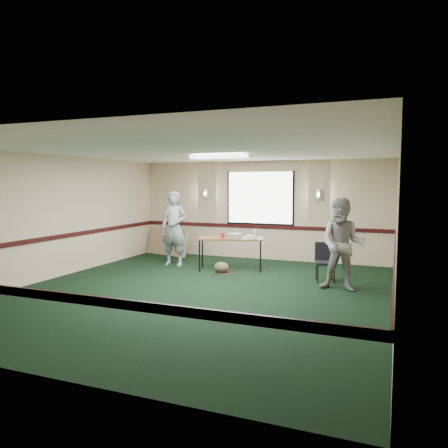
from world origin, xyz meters
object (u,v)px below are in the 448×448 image
at_px(conference_chair, 325,259).
at_px(projector, 234,236).
at_px(person_left, 174,228).
at_px(person_right, 343,245).
at_px(folding_table, 231,240).

bearing_deg(conference_chair, projector, 155.50).
relative_size(projector, conference_chair, 0.40).
bearing_deg(person_left, conference_chair, -8.73).
relative_size(conference_chair, person_right, 0.46).
bearing_deg(person_left, person_right, -17.78).
bearing_deg(conference_chair, folding_table, 155.47).
xyz_separation_m(folding_table, conference_chair, (2.30, -0.37, -0.25)).
xyz_separation_m(projector, conference_chair, (2.19, -0.35, -0.36)).
bearing_deg(person_right, person_left, 167.43).
distance_m(projector, conference_chair, 2.25).
bearing_deg(folding_table, person_right, -38.87).
height_order(folding_table, conference_chair, conference_chair).
distance_m(conference_chair, person_left, 3.89).
bearing_deg(conference_chair, person_right, -74.73).
xyz_separation_m(projector, person_right, (2.63, -1.10, 0.06)).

